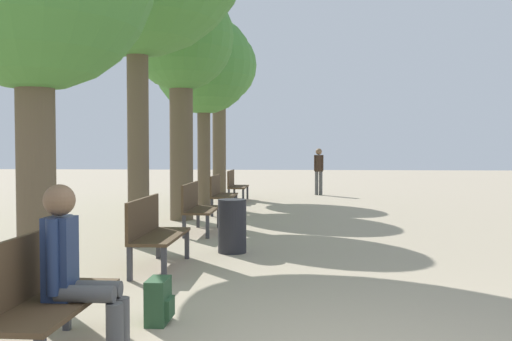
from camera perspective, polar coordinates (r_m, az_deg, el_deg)
name	(u,v)px	position (r m, az deg, el deg)	size (l,w,h in m)	color
bench_row_0	(42,290)	(4.69, -20.64, -11.12)	(0.51, 1.52, 0.95)	#4C3823
bench_row_1	(153,229)	(7.78, -10.26, -5.76)	(0.51, 1.52, 0.95)	#4C3823
bench_row_2	(197,205)	(11.00, -5.92, -3.42)	(0.51, 1.52, 0.95)	#4C3823
bench_row_3	(220,192)	(14.27, -3.57, -2.14)	(0.51, 1.52, 0.95)	#4C3823
bench_row_4	(235,184)	(17.55, -2.10, -1.33)	(0.51, 1.52, 0.95)	#4C3823
tree_row_2	(181,44)	(13.19, -7.52, 12.42)	(2.38, 2.38, 5.31)	brown
tree_row_3	(204,66)	(16.17, -5.26, 10.40)	(2.77, 2.77, 5.36)	brown
tree_row_4	(219,69)	(19.25, -3.72, 10.08)	(2.50, 2.50, 5.63)	brown
person_seated	(76,267)	(4.59, -17.60, -9.19)	(0.63, 0.36, 1.34)	#4C4C4C
backpack	(159,301)	(5.45, -9.68, -12.78)	(0.22, 0.35, 0.41)	#284C2D
pedestrian_near	(319,168)	(19.99, 6.29, 0.22)	(0.33, 0.28, 1.63)	#4C4C4C
trash_bin	(232,226)	(8.86, -2.40, -5.56)	(0.44, 0.44, 0.83)	#232328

